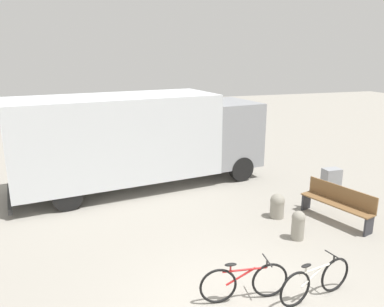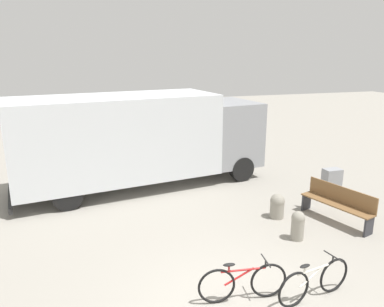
{
  "view_description": "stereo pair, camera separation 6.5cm",
  "coord_description": "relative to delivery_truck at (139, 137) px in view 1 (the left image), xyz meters",
  "views": [
    {
      "loc": [
        -2.44,
        -4.87,
        4.31
      ],
      "look_at": [
        0.59,
        4.67,
        1.59
      ],
      "focal_mm": 35.0,
      "sensor_mm": 36.0,
      "label": 1
    },
    {
      "loc": [
        -2.38,
        -4.89,
        4.31
      ],
      "look_at": [
        0.59,
        4.67,
        1.59
      ],
      "focal_mm": 35.0,
      "sensor_mm": 36.0,
      "label": 2
    }
  ],
  "objects": [
    {
      "name": "delivery_truck",
      "position": [
        0.0,
        0.0,
        0.0
      ],
      "size": [
        8.42,
        3.5,
        3.02
      ],
      "rotation": [
        0.0,
        0.0,
        0.14
      ],
      "color": "silver",
      "rests_on": "ground"
    },
    {
      "name": "bicycle_far",
      "position": [
        1.94,
        -6.89,
        -1.3
      ],
      "size": [
        1.62,
        0.45,
        0.77
      ],
      "rotation": [
        0.0,
        0.0,
        0.17
      ],
      "color": "black",
      "rests_on": "ground"
    },
    {
      "name": "bicycle_middle",
      "position": [
        0.7,
        -6.54,
        -1.3
      ],
      "size": [
        1.63,
        0.44,
        0.77
      ],
      "rotation": [
        0.0,
        0.0,
        -0.12
      ],
      "color": "black",
      "rests_on": "ground"
    },
    {
      "name": "utility_box",
      "position": [
        5.42,
        -2.74,
        -1.22
      ],
      "size": [
        0.53,
        0.35,
        0.88
      ],
      "color": "gray",
      "rests_on": "ground"
    },
    {
      "name": "park_bench",
      "position": [
        4.46,
        -4.28,
        -1.14
      ],
      "size": [
        0.95,
        2.02,
        0.94
      ],
      "rotation": [
        0.0,
        0.0,
        1.86
      ],
      "color": "brown",
      "rests_on": "ground"
    },
    {
      "name": "bollard_far_bench",
      "position": [
        3.06,
        -3.62,
        -1.31
      ],
      "size": [
        0.39,
        0.39,
        0.67
      ],
      "color": "gray",
      "rests_on": "ground"
    },
    {
      "name": "bollard_near_bench",
      "position": [
        2.9,
        -4.85,
        -1.28
      ],
      "size": [
        0.32,
        0.32,
        0.71
      ],
      "color": "gray",
      "rests_on": "ground"
    }
  ]
}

